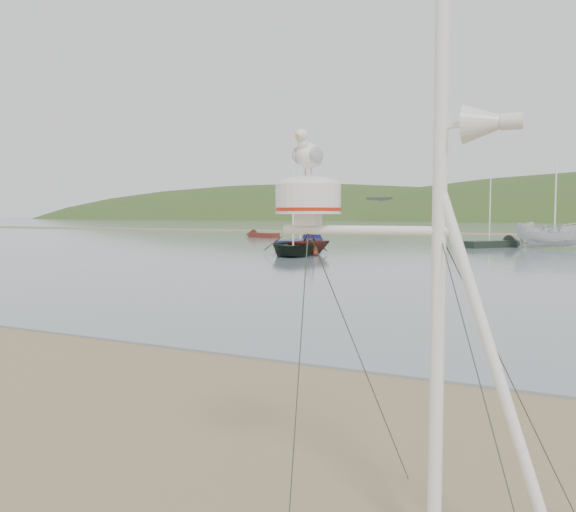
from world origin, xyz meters
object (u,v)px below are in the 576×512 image
at_px(mast_rig, 426,392).
at_px(boat_white, 555,212).
at_px(boat_red, 309,230).
at_px(dinghy_red_far, 258,235).
at_px(boat_dark, 293,208).
at_px(sailboat_blue_near, 309,241).
at_px(sailboat_dark_mid, 502,244).

bearing_deg(mast_rig, boat_white, 92.37).
relative_size(boat_red, dinghy_red_far, 0.63).
bearing_deg(boat_red, dinghy_red_far, 158.52).
xyz_separation_m(mast_rig, dinghy_red_far, (-30.53, 50.38, -0.93)).
height_order(mast_rig, boat_dark, boat_dark).
bearing_deg(sailboat_blue_near, dinghy_red_far, 135.29).
xyz_separation_m(boat_white, dinghy_red_far, (-28.79, 8.22, -2.36)).
xyz_separation_m(mast_rig, boat_white, (-1.75, 42.17, 1.43)).
relative_size(mast_rig, dinghy_red_far, 1.06).
distance_m(mast_rig, dinghy_red_far, 58.92).
bearing_deg(boat_dark, sailboat_blue_near, 88.27).
height_order(mast_rig, dinghy_red_far, mast_rig).
xyz_separation_m(boat_dark, boat_red, (0.46, 1.22, -1.27)).
bearing_deg(sailboat_dark_mid, boat_dark, -122.81).
bearing_deg(mast_rig, dinghy_red_far, 121.22).
xyz_separation_m(dinghy_red_far, sailboat_blue_near, (11.09, -10.98, 0.01)).
distance_m(mast_rig, boat_dark, 31.58).
bearing_deg(dinghy_red_far, boat_dark, -55.58).
bearing_deg(boat_dark, mast_rig, -84.07).
height_order(mast_rig, boat_white, boat_white).
xyz_separation_m(mast_rig, sailboat_blue_near, (-19.45, 39.41, -0.92)).
xyz_separation_m(boat_white, sailboat_blue_near, (-17.70, -2.76, -2.35)).
height_order(mast_rig, boat_red, mast_rig).
bearing_deg(boat_dark, boat_white, 24.89).
height_order(boat_red, sailboat_dark_mid, sailboat_dark_mid).
bearing_deg(dinghy_red_far, sailboat_blue_near, -44.71).
relative_size(boat_white, sailboat_blue_near, 0.70).
bearing_deg(dinghy_red_far, boat_red, -53.30).
relative_size(sailboat_blue_near, sailboat_dark_mid, 1.39).
bearing_deg(boat_white, boat_dark, 134.00).
height_order(dinghy_red_far, sailboat_dark_mid, sailboat_dark_mid).
relative_size(boat_dark, boat_white, 1.06).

